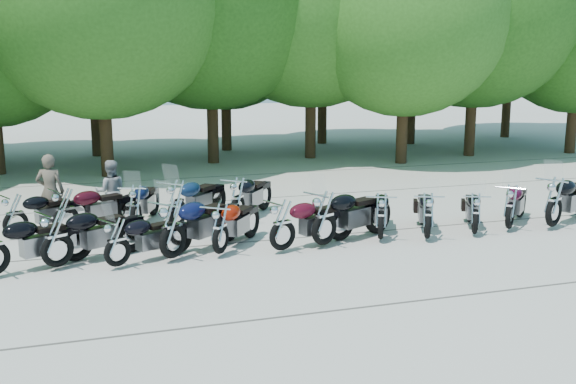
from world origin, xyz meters
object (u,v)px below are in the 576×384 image
object	(u,v)px
motorcycle_13	(65,210)
motorcycle_16	(238,198)
rider_0	(50,191)
motorcycle_2	(117,241)
motorcycle_5	(282,223)
motorcycle_11	(555,200)
motorcycle_3	(172,227)
motorcycle_1	(57,237)
motorcycle_6	(324,216)
motorcycle_4	(220,227)
rider_1	(111,191)
motorcycle_9	(475,212)
motorcycle_7	(381,215)
motorcycle_8	(428,214)
motorcycle_10	(511,205)
motorcycle_12	(15,214)
motorcycle_15	(177,202)
motorcycle_14	(135,205)

from	to	relation	value
motorcycle_13	motorcycle_16	world-z (taller)	motorcycle_16
rider_0	motorcycle_2	bearing A→B (deg)	123.20
motorcycle_5	motorcycle_11	distance (m)	6.84
motorcycle_3	rider_0	size ratio (longest dim) A/B	1.39
motorcycle_1	motorcycle_6	distance (m)	5.53
motorcycle_4	motorcycle_11	size ratio (longest dim) A/B	0.87
motorcycle_16	rider_1	size ratio (longest dim) A/B	1.48
rider_0	motorcycle_9	bearing A→B (deg)	172.36
motorcycle_1	motorcycle_16	world-z (taller)	motorcycle_1
motorcycle_1	rider_1	distance (m)	3.87
motorcycle_7	motorcycle_8	bearing A→B (deg)	-169.00
motorcycle_2	motorcycle_9	size ratio (longest dim) A/B	1.02
motorcycle_11	rider_1	xyz separation A→B (m)	(-10.17, 3.93, 0.07)
motorcycle_10	rider_1	world-z (taller)	rider_1
motorcycle_12	motorcycle_16	size ratio (longest dim) A/B	0.89
rider_1	motorcycle_2	bearing A→B (deg)	91.49
motorcycle_16	rider_1	xyz separation A→B (m)	(-3.00, 1.12, 0.13)
motorcycle_15	motorcycle_3	bearing A→B (deg)	123.85
motorcycle_1	motorcycle_16	distance (m)	4.93
motorcycle_11	rider_0	world-z (taller)	rider_0
motorcycle_12	rider_0	size ratio (longest dim) A/B	1.14
motorcycle_1	rider_1	bearing A→B (deg)	-46.94
motorcycle_4	motorcycle_16	size ratio (longest dim) A/B	0.95
motorcycle_1	rider_0	distance (m)	3.48
motorcycle_8	motorcycle_12	distance (m)	9.42
motorcycle_12	motorcycle_4	bearing A→B (deg)	-149.31
motorcycle_7	motorcycle_8	xyz separation A→B (m)	(1.03, -0.26, -0.00)
motorcycle_1	motorcycle_14	world-z (taller)	motorcycle_1
motorcycle_7	motorcycle_14	xyz separation A→B (m)	(-5.21, 2.65, 0.00)
motorcycle_12	motorcycle_14	world-z (taller)	motorcycle_14
motorcycle_11	motorcycle_15	distance (m)	9.10
motorcycle_4	motorcycle_7	distance (m)	3.70
motorcycle_1	rider_0	xyz separation A→B (m)	(-0.21, 3.47, 0.25)
motorcycle_7	motorcycle_2	bearing A→B (deg)	28.25
motorcycle_11	motorcycle_13	distance (m)	11.60
motorcycle_1	motorcycle_11	distance (m)	11.39
motorcycle_9	rider_1	xyz separation A→B (m)	(-8.02, 3.90, 0.22)
motorcycle_8	rider_0	xyz separation A→B (m)	(-8.18, 3.74, 0.29)
motorcycle_6	motorcycle_3	bearing A→B (deg)	64.48
motorcycle_2	motorcycle_10	xyz separation A→B (m)	(9.16, 0.22, 0.06)
motorcycle_6	motorcycle_9	world-z (taller)	motorcycle_6
motorcycle_12	motorcycle_14	xyz separation A→B (m)	(2.70, -0.05, 0.04)
motorcycle_12	motorcycle_15	size ratio (longest dim) A/B	0.86
motorcycle_8	motorcycle_16	distance (m)	4.69
motorcycle_4	motorcycle_10	world-z (taller)	motorcycle_10
motorcycle_8	motorcycle_15	size ratio (longest dim) A/B	0.91
motorcycle_16	motorcycle_15	bearing A→B (deg)	43.51
motorcycle_15	motorcycle_8	bearing A→B (deg)	-162.98
motorcycle_3	motorcycle_7	distance (m)	4.70
motorcycle_11	motorcycle_14	size ratio (longest dim) A/B	1.16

